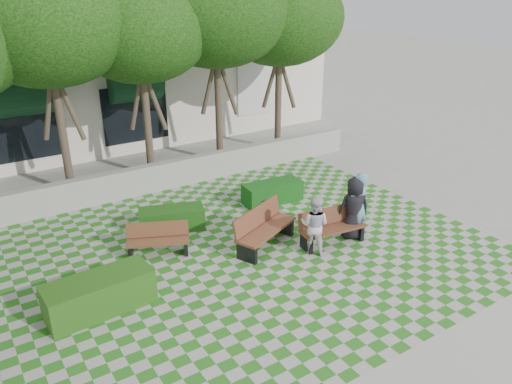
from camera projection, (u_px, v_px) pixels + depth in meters
ground at (272, 270)px, 11.98m from camera, size 90.00×90.00×0.00m
lawn at (250, 253)px, 12.75m from camera, size 12.00×12.00×0.00m
retaining_wall at (167, 175)px, 16.59m from camera, size 15.00×0.36×0.90m
bench_east at (331, 227)px, 13.08m from camera, size 1.85×0.81×0.94m
bench_mid at (264, 228)px, 12.90m from camera, size 2.11×1.41×1.05m
bench_west at (158, 240)px, 12.57m from camera, size 1.63×1.11×0.82m
hedge_midright at (272, 192)px, 15.55m from camera, size 1.90×0.88×0.64m
hedge_midleft at (172, 219)px, 13.87m from camera, size 1.90×1.23×0.62m
hedge_west at (100, 294)px, 10.42m from camera, size 2.25×1.00×0.77m
person_blue at (358, 205)px, 13.23m from camera, size 0.71×0.50×1.85m
person_dark at (354, 208)px, 13.20m from camera, size 0.99×0.83×1.73m
person_white at (315, 225)px, 12.51m from camera, size 0.90×0.95×1.54m
tree_row at (95, 30)px, 13.61m from camera, size 17.70×13.40×7.41m
building at (112, 74)px, 22.32m from camera, size 18.00×8.92×5.15m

